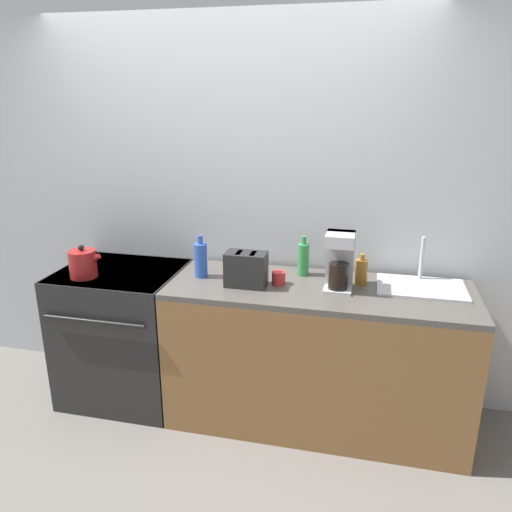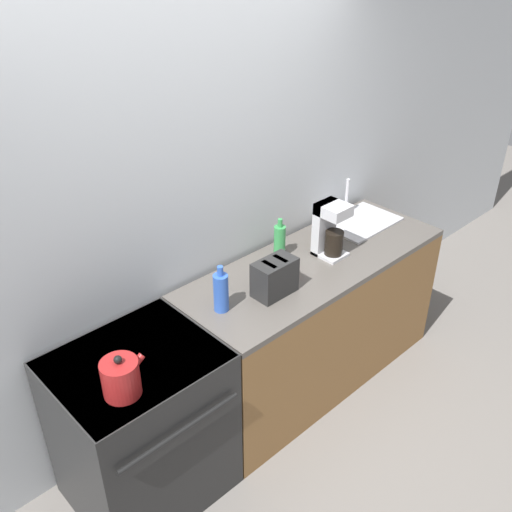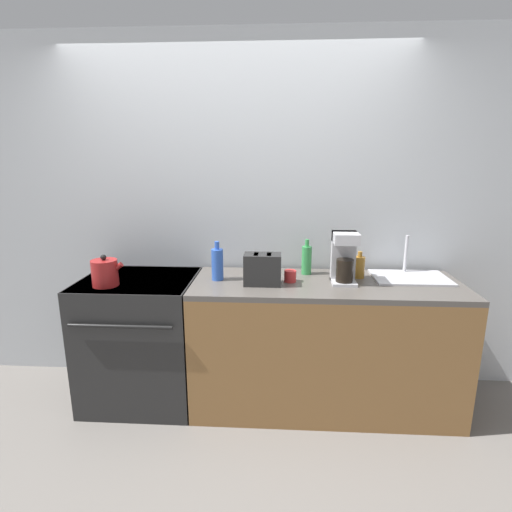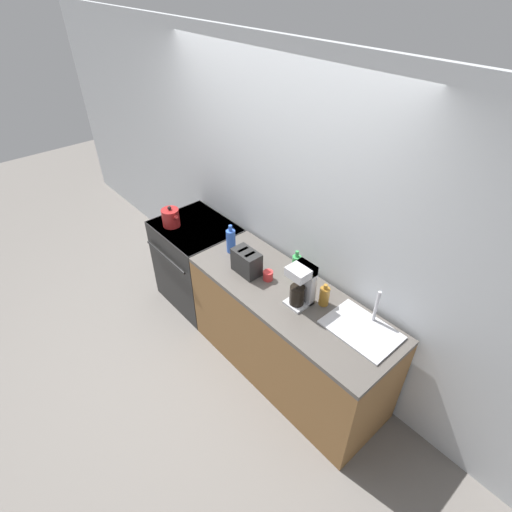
{
  "view_description": "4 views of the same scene",
  "coord_description": "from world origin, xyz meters",
  "px_view_note": "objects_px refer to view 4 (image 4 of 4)",
  "views": [
    {
      "loc": [
        0.9,
        -2.44,
        2.02
      ],
      "look_at": [
        0.24,
        0.4,
        1.06
      ],
      "focal_mm": 35.0,
      "sensor_mm": 36.0,
      "label": 1
    },
    {
      "loc": [
        -1.65,
        -1.56,
        2.72
      ],
      "look_at": [
        0.22,
        0.42,
        1.08
      ],
      "focal_mm": 40.0,
      "sensor_mm": 36.0,
      "label": 2
    },
    {
      "loc": [
        0.32,
        -2.27,
        1.74
      ],
      "look_at": [
        0.16,
        0.41,
        1.07
      ],
      "focal_mm": 28.0,
      "sensor_mm": 36.0,
      "label": 3
    },
    {
      "loc": [
        2.19,
        -1.36,
        3.0
      ],
      "look_at": [
        0.23,
        0.35,
        1.04
      ],
      "focal_mm": 28.0,
      "sensor_mm": 36.0,
      "label": 4
    }
  ],
  "objects_px": {
    "cup_red": "(268,276)",
    "toaster": "(247,262)",
    "coffee_maker": "(302,284)",
    "bottle_green": "(296,266)",
    "bottle_amber": "(324,296)",
    "stove": "(198,262)",
    "kettle": "(171,218)",
    "bottle_blue": "(231,241)"
  },
  "relations": [
    {
      "from": "bottle_amber",
      "to": "stove",
      "type": "bearing_deg",
      "value": -175.54
    },
    {
      "from": "kettle",
      "to": "bottle_blue",
      "type": "bearing_deg",
      "value": 13.56
    },
    {
      "from": "bottle_amber",
      "to": "cup_red",
      "type": "xyz_separation_m",
      "value": [
        -0.48,
        -0.12,
        -0.04
      ]
    },
    {
      "from": "stove",
      "to": "cup_red",
      "type": "xyz_separation_m",
      "value": [
        1.06,
        -0.0,
        0.48
      ]
    },
    {
      "from": "bottle_green",
      "to": "bottle_blue",
      "type": "height_order",
      "value": "bottle_blue"
    },
    {
      "from": "kettle",
      "to": "coffee_maker",
      "type": "distance_m",
      "value": 1.58
    },
    {
      "from": "coffee_maker",
      "to": "bottle_amber",
      "type": "relative_size",
      "value": 1.85
    },
    {
      "from": "bottle_amber",
      "to": "cup_red",
      "type": "height_order",
      "value": "bottle_amber"
    },
    {
      "from": "coffee_maker",
      "to": "bottle_blue",
      "type": "height_order",
      "value": "coffee_maker"
    },
    {
      "from": "stove",
      "to": "kettle",
      "type": "bearing_deg",
      "value": -133.77
    },
    {
      "from": "toaster",
      "to": "coffee_maker",
      "type": "height_order",
      "value": "coffee_maker"
    },
    {
      "from": "stove",
      "to": "bottle_amber",
      "type": "relative_size",
      "value": 4.89
    },
    {
      "from": "cup_red",
      "to": "toaster",
      "type": "bearing_deg",
      "value": -159.47
    },
    {
      "from": "toaster",
      "to": "bottle_green",
      "type": "xyz_separation_m",
      "value": [
        0.31,
        0.26,
        0.0
      ]
    },
    {
      "from": "stove",
      "to": "toaster",
      "type": "relative_size",
      "value": 3.76
    },
    {
      "from": "bottle_amber",
      "to": "bottle_green",
      "type": "relative_size",
      "value": 0.74
    },
    {
      "from": "kettle",
      "to": "bottle_green",
      "type": "bearing_deg",
      "value": 14.71
    },
    {
      "from": "coffee_maker",
      "to": "stove",
      "type": "bearing_deg",
      "value": -179.88
    },
    {
      "from": "bottle_blue",
      "to": "coffee_maker",
      "type": "bearing_deg",
      "value": -0.67
    },
    {
      "from": "toaster",
      "to": "coffee_maker",
      "type": "distance_m",
      "value": 0.55
    },
    {
      "from": "toaster",
      "to": "bottle_green",
      "type": "height_order",
      "value": "bottle_green"
    },
    {
      "from": "toaster",
      "to": "bottle_amber",
      "type": "height_order",
      "value": "toaster"
    },
    {
      "from": "stove",
      "to": "bottle_amber",
      "type": "height_order",
      "value": "bottle_amber"
    },
    {
      "from": "stove",
      "to": "toaster",
      "type": "bearing_deg",
      "value": -4.69
    },
    {
      "from": "bottle_green",
      "to": "stove",
      "type": "bearing_deg",
      "value": -170.82
    },
    {
      "from": "bottle_amber",
      "to": "toaster",
      "type": "bearing_deg",
      "value": -163.96
    },
    {
      "from": "toaster",
      "to": "cup_red",
      "type": "xyz_separation_m",
      "value": [
        0.18,
        0.07,
        -0.06
      ]
    },
    {
      "from": "bottle_green",
      "to": "cup_red",
      "type": "height_order",
      "value": "bottle_green"
    },
    {
      "from": "bottle_green",
      "to": "bottle_amber",
      "type": "bearing_deg",
      "value": -11.02
    },
    {
      "from": "bottle_blue",
      "to": "toaster",
      "type": "bearing_deg",
      "value": -15.17
    },
    {
      "from": "bottle_amber",
      "to": "cup_red",
      "type": "bearing_deg",
      "value": -165.74
    },
    {
      "from": "bottle_amber",
      "to": "bottle_green",
      "type": "bearing_deg",
      "value": 168.98
    },
    {
      "from": "coffee_maker",
      "to": "bottle_amber",
      "type": "height_order",
      "value": "coffee_maker"
    },
    {
      "from": "coffee_maker",
      "to": "bottle_green",
      "type": "xyz_separation_m",
      "value": [
        -0.24,
        0.19,
        -0.07
      ]
    },
    {
      "from": "kettle",
      "to": "toaster",
      "type": "bearing_deg",
      "value": 4.87
    },
    {
      "from": "kettle",
      "to": "cup_red",
      "type": "xyz_separation_m",
      "value": [
        1.21,
        0.16,
        -0.05
      ]
    },
    {
      "from": "toaster",
      "to": "bottle_blue",
      "type": "bearing_deg",
      "value": 164.83
    },
    {
      "from": "bottle_blue",
      "to": "cup_red",
      "type": "relative_size",
      "value": 3.3
    },
    {
      "from": "bottle_green",
      "to": "cup_red",
      "type": "distance_m",
      "value": 0.24
    },
    {
      "from": "kettle",
      "to": "bottle_green",
      "type": "relative_size",
      "value": 0.83
    },
    {
      "from": "kettle",
      "to": "bottle_amber",
      "type": "xyz_separation_m",
      "value": [
        1.69,
        0.28,
        -0.01
      ]
    },
    {
      "from": "coffee_maker",
      "to": "bottle_blue",
      "type": "bearing_deg",
      "value": 179.33
    }
  ]
}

